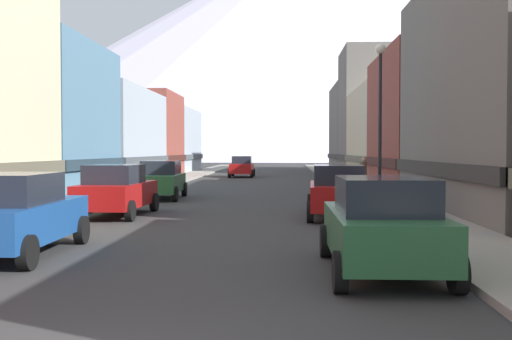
# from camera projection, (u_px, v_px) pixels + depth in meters

# --- Properties ---
(sidewalk_left) EXTENTS (2.50, 100.00, 0.15)m
(sidewalk_left) POSITION_uv_depth(u_px,v_px,m) (160.00, 183.00, 40.60)
(sidewalk_left) COLOR gray
(sidewalk_left) RESTS_ON ground
(sidewalk_right) EXTENTS (2.50, 100.00, 0.15)m
(sidewalk_right) POSITION_uv_depth(u_px,v_px,m) (349.00, 184.00, 40.02)
(sidewalk_right) COLOR gray
(sidewalk_right) RESTS_ON ground
(storefront_left_2) EXTENTS (8.76, 9.32, 7.72)m
(storefront_left_2) POSITION_uv_depth(u_px,v_px,m) (14.00, 122.00, 30.98)
(storefront_left_2) COLOR slate
(storefront_left_2) RESTS_ON ground
(storefront_left_3) EXTENTS (7.22, 13.17, 6.54)m
(storefront_left_3) POSITION_uv_depth(u_px,v_px,m) (99.00, 138.00, 42.76)
(storefront_left_3) COLOR #99A5B2
(storefront_left_3) RESTS_ON ground
(storefront_left_4) EXTENTS (8.65, 8.73, 7.29)m
(storefront_left_4) POSITION_uv_depth(u_px,v_px,m) (129.00, 136.00, 53.75)
(storefront_left_4) COLOR brown
(storefront_left_4) RESTS_ON ground
(storefront_left_5) EXTENTS (6.76, 11.84, 6.55)m
(storefront_left_5) POSITION_uv_depth(u_px,v_px,m) (163.00, 142.00, 64.09)
(storefront_left_5) COLOR #99A5B2
(storefront_left_5) RESTS_ON ground
(storefront_right_2) EXTENTS (9.20, 11.41, 7.83)m
(storefront_right_2) POSITION_uv_depth(u_px,v_px,m) (459.00, 124.00, 34.84)
(storefront_right_2) COLOR brown
(storefront_right_2) RESTS_ON ground
(storefront_right_3) EXTENTS (8.06, 13.55, 7.06)m
(storefront_right_3) POSITION_uv_depth(u_px,v_px,m) (405.00, 136.00, 47.40)
(storefront_right_3) COLOR beige
(storefront_right_3) RESTS_ON ground
(storefront_right_4) EXTENTS (7.82, 8.56, 11.89)m
(storefront_right_4) POSITION_uv_depth(u_px,v_px,m) (381.00, 114.00, 58.45)
(storefront_right_4) COLOR #66605B
(storefront_right_4) RESTS_ON ground
(storefront_right_5) EXTENTS (8.69, 12.32, 9.54)m
(storefront_right_5) POSITION_uv_depth(u_px,v_px,m) (370.00, 130.00, 69.17)
(storefront_right_5) COLOR #66605B
(storefront_right_5) RESTS_ON ground
(car_left_0) EXTENTS (2.15, 4.44, 1.78)m
(car_left_0) POSITION_uv_depth(u_px,v_px,m) (14.00, 214.00, 13.10)
(car_left_0) COLOR #19478C
(car_left_0) RESTS_ON ground
(car_left_1) EXTENTS (2.14, 4.44, 1.78)m
(car_left_1) POSITION_uv_depth(u_px,v_px,m) (116.00, 190.00, 21.08)
(car_left_1) COLOR #9E1111
(car_left_1) RESTS_ON ground
(car_left_2) EXTENTS (2.22, 4.47, 1.78)m
(car_left_2) POSITION_uv_depth(u_px,v_px,m) (161.00, 180.00, 28.61)
(car_left_2) COLOR #265933
(car_left_2) RESTS_ON ground
(car_right_0) EXTENTS (2.07, 4.41, 1.78)m
(car_right_0) POSITION_uv_depth(u_px,v_px,m) (383.00, 225.00, 11.20)
(car_right_0) COLOR #265933
(car_right_0) RESTS_ON ground
(car_right_1) EXTENTS (2.23, 4.48, 1.78)m
(car_right_1) POSITION_uv_depth(u_px,v_px,m) (338.00, 191.00, 20.56)
(car_right_1) COLOR #9E1111
(car_right_1) RESTS_ON ground
(car_driving_0) EXTENTS (2.06, 4.40, 1.78)m
(car_driving_0) POSITION_uv_depth(u_px,v_px,m) (242.00, 166.00, 51.85)
(car_driving_0) COLOR #9E1111
(car_driving_0) RESTS_ON ground
(potted_plant_0) EXTENTS (0.69, 0.69, 0.96)m
(potted_plant_0) POSITION_uv_depth(u_px,v_px,m) (36.00, 194.00, 22.16)
(potted_plant_0) COLOR brown
(potted_plant_0) RESTS_ON sidewalk_left
(potted_plant_1) EXTENTS (0.47, 0.47, 0.74)m
(potted_plant_1) POSITION_uv_depth(u_px,v_px,m) (56.00, 195.00, 24.07)
(potted_plant_1) COLOR brown
(potted_plant_1) RESTS_ON sidewalk_left
(pedestrian_0) EXTENTS (0.36, 0.36, 1.74)m
(pedestrian_0) POSITION_uv_depth(u_px,v_px,m) (363.00, 175.00, 32.84)
(pedestrian_0) COLOR brown
(pedestrian_0) RESTS_ON sidewalk_right
(streetlamp_right) EXTENTS (0.36, 0.36, 5.86)m
(streetlamp_right) POSITION_uv_depth(u_px,v_px,m) (380.00, 101.00, 21.42)
(streetlamp_right) COLOR black
(streetlamp_right) RESTS_ON sidewalk_right
(mountain_backdrop) EXTENTS (310.40, 310.40, 96.47)m
(mountain_backdrop) POSITION_uv_depth(u_px,v_px,m) (319.00, 43.00, 262.61)
(mountain_backdrop) COLOR silver
(mountain_backdrop) RESTS_ON ground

